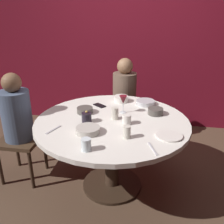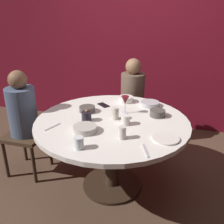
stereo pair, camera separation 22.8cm
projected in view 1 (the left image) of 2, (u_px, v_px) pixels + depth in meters
The scene contains 20 objects.
ground_plane at pixel (112, 185), 2.60m from camera, with size 8.00×8.00×0.00m, color #4C3828.
back_wall at pixel (131, 38), 3.59m from camera, with size 6.00×0.10×2.60m, color maroon.
dining_table at pixel (112, 134), 2.36m from camera, with size 1.42×1.42×0.75m.
seated_diner_left at pixel (17, 117), 2.47m from camera, with size 0.40×0.40×1.15m.
seated_diner_back at pixel (125, 92), 3.21m from camera, with size 0.40×0.40×1.14m.
candle_holder at pixel (87, 117), 2.25m from camera, with size 0.09×0.09×0.11m.
wine_glass at pixel (123, 100), 2.42m from camera, with size 0.08×0.08×0.18m.
dinner_plate at pixel (169, 136), 2.01m from camera, with size 0.22×0.22×0.01m, color silver.
cell_phone at pixel (100, 105), 2.64m from camera, with size 0.07×0.14×0.01m, color black.
bowl_serving_large at pixel (145, 102), 2.67m from camera, with size 0.20×0.20×0.05m, color #B7B7BC.
bowl_salad_center at pixel (85, 110), 2.46m from camera, with size 0.16×0.16×0.06m, color #4C4742.
bowl_small_white at pixel (121, 99), 2.75m from camera, with size 0.16×0.16×0.06m, color silver.
bowl_sauce_side at pixel (88, 130), 2.06m from camera, with size 0.20×0.20×0.05m, color #B2ADA3.
bowl_rice_portion at pixel (155, 111), 2.42m from camera, with size 0.15×0.15×0.06m, color #4C4742.
cup_near_candle at pixel (115, 113), 2.31m from camera, with size 0.07×0.07×0.11m, color beige.
cup_by_left_diner at pixel (86, 144), 1.80m from camera, with size 0.07×0.07×0.09m, color silver.
cup_by_right_diner at pixel (127, 119), 2.22m from camera, with size 0.08×0.08×0.09m, color silver.
cup_center_front at pixel (127, 132), 1.97m from camera, with size 0.06×0.06×0.10m, color beige.
fork_near_plate at pixel (153, 149), 1.83m from camera, with size 0.02×0.18×0.01m, color #B7B7BC.
knife_near_plate at pixel (53, 130), 2.12m from camera, with size 0.02×0.18×0.01m, color #B7B7BC.
Camera 1 is at (0.35, -2.07, 1.70)m, focal length 40.03 mm.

